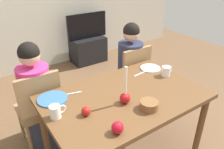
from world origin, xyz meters
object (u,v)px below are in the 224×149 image
(chair_left, at_px, (40,106))
(plate_right, at_px, (150,68))
(plate_left, at_px, (52,99))
(tv, at_px, (87,26))
(tv_stand, at_px, (88,50))
(apple_near_candle, at_px, (118,128))
(dining_table, at_px, (125,103))
(candle_centerpiece, at_px, (125,96))
(apple_by_left_plate, at_px, (86,111))
(person_left_child, at_px, (38,100))
(bowl_walnuts, at_px, (149,105))
(chair_right, at_px, (131,75))
(mug_left, at_px, (56,112))
(person_right_child, at_px, (130,70))
(mug_right, at_px, (166,71))

(chair_left, xyz_separation_m, plate_right, (1.15, -0.34, 0.24))
(plate_left, relative_size, plate_right, 1.18)
(tv, bearing_deg, tv_stand, -90.00)
(apple_near_candle, bearing_deg, plate_left, 109.15)
(dining_table, xyz_separation_m, candle_centerpiece, (-0.07, -0.09, 0.15))
(dining_table, xyz_separation_m, apple_by_left_plate, (-0.41, -0.05, 0.12))
(person_left_child, xyz_separation_m, bowl_walnuts, (0.64, -0.90, 0.21))
(tv, xyz_separation_m, plate_right, (-0.32, -2.03, 0.05))
(plate_left, distance_m, plate_right, 1.10)
(apple_near_candle, bearing_deg, tv_stand, 65.60)
(tv, bearing_deg, person_left_child, -131.49)
(tv_stand, bearing_deg, person_left_child, -131.51)
(tv, distance_m, apple_by_left_plate, 2.68)
(dining_table, bearing_deg, tv_stand, 69.19)
(chair_right, bearing_deg, apple_near_candle, -133.27)
(plate_right, distance_m, mug_left, 1.18)
(dining_table, relative_size, tv, 1.77)
(person_left_child, xyz_separation_m, apple_by_left_plate, (0.18, -0.69, 0.22))
(plate_right, relative_size, bowl_walnuts, 1.48)
(dining_table, relative_size, person_left_child, 1.19)
(person_left_child, bearing_deg, dining_table, -47.11)
(mug_left, bearing_deg, person_right_child, 26.48)
(plate_left, relative_size, apple_near_candle, 2.93)
(dining_table, bearing_deg, mug_left, 175.04)
(person_left_child, height_order, tv, person_left_child)
(apple_by_left_plate, bearing_deg, person_left_child, 104.97)
(person_right_child, bearing_deg, dining_table, -131.68)
(mug_left, relative_size, bowl_walnuts, 0.88)
(person_left_child, height_order, plate_left, person_left_child)
(mug_left, distance_m, mug_right, 1.18)
(apple_by_left_plate, bearing_deg, plate_left, 111.34)
(plate_left, bearing_deg, mug_right, -12.02)
(person_right_child, bearing_deg, mug_right, -89.84)
(bowl_walnuts, bearing_deg, mug_right, 31.14)
(candle_centerpiece, relative_size, plate_left, 1.30)
(candle_centerpiece, bearing_deg, person_left_child, 125.94)
(chair_left, distance_m, bowl_walnuts, 1.11)
(chair_right, distance_m, candle_centerpiece, 0.99)
(plate_left, bearing_deg, bowl_walnuts, -43.59)
(person_left_child, bearing_deg, person_right_child, 0.00)
(tv, xyz_separation_m, apple_near_candle, (-1.20, -2.64, 0.08))
(chair_left, relative_size, tv_stand, 1.41)
(plate_left, height_order, apple_near_candle, apple_near_candle)
(chair_right, height_order, person_left_child, person_left_child)
(apple_by_left_plate, bearing_deg, person_right_child, 35.17)
(chair_left, distance_m, plate_right, 1.22)
(dining_table, bearing_deg, chair_right, 46.84)
(tv_stand, distance_m, mug_right, 2.33)
(tv, height_order, candle_centerpiece, candle_centerpiece)
(chair_right, height_order, apple_near_candle, chair_right)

